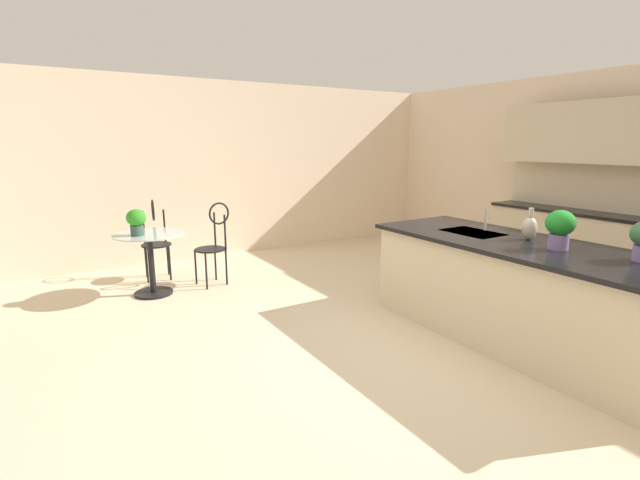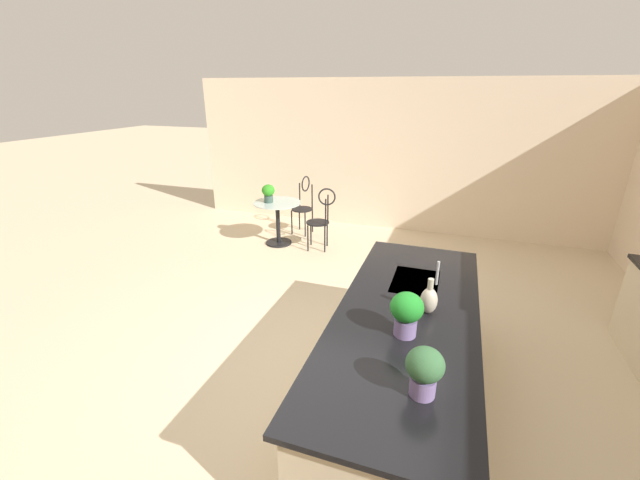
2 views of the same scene
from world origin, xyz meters
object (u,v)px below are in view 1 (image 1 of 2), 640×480
Objects in this scene: bistro_table at (151,258)px; potted_plant_counter_near at (560,227)px; chair_by_island at (155,236)px; vase_on_counter at (530,228)px; chair_near_window at (214,240)px; potted_plant_on_table at (136,221)px.

bistro_table is 4.28m from potted_plant_counter_near.
vase_on_counter is at bearing 33.84° from chair_by_island.
potted_plant_on_table is (0.07, -0.90, 0.34)m from chair_near_window.
potted_plant_counter_near is 0.38m from vase_on_counter.
potted_plant_counter_near is 1.12× the size of vase_on_counter.
potted_plant_counter_near reaches higher than potted_plant_on_table.
vase_on_counter reaches higher than chair_by_island.
potted_plant_counter_near is (4.05, 2.35, 0.53)m from chair_by_island.
bistro_table is at bearing -88.76° from chair_near_window.
vase_on_counter is at bearing 32.19° from chair_near_window.
chair_by_island is 3.22× the size of potted_plant_counter_near.
potted_plant_on_table is 4.28m from potted_plant_counter_near.
bistro_table is 0.49m from potted_plant_on_table.
vase_on_counter reaches higher than chair_near_window.
potted_plant_counter_near is at bearing -20.04° from vase_on_counter.
chair_by_island is at bearing -139.35° from chair_near_window.
chair_by_island and potted_plant_on_table have the same top height.
potted_plant_on_table is 1.05× the size of vase_on_counter.
chair_near_window is 3.22× the size of potted_plant_counter_near.
potted_plant_on_table is (0.05, -0.13, 0.47)m from bistro_table.
chair_near_window is 0.97m from potted_plant_on_table.
bistro_table is 2.47× the size of potted_plant_counter_near.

